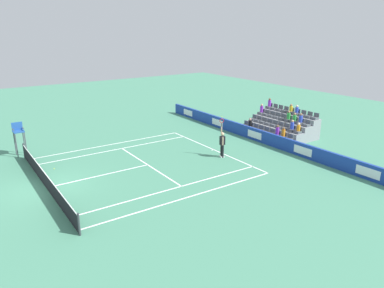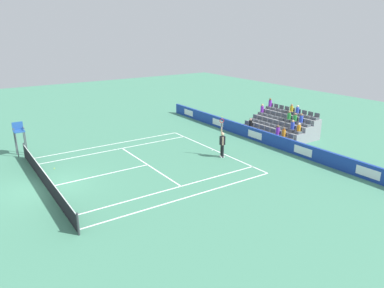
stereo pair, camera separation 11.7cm
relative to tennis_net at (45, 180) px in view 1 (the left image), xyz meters
The scene contains 15 objects.
ground_plane 0.49m from the tennis_net, ahead, with size 80.00×80.00×0.00m, color #47896B.
line_baseline 11.90m from the tennis_net, 90.00° to the right, with size 10.97×0.10×0.01m, color white.
line_service 6.42m from the tennis_net, 90.00° to the right, with size 8.23×0.10×0.01m, color white.
line_centre_service 3.24m from the tennis_net, 90.00° to the right, with size 0.10×6.40×0.01m, color white.
line_singles_sideline_left 7.25m from the tennis_net, 55.31° to the right, with size 0.10×11.89×0.01m, color white.
line_singles_sideline_right 7.25m from the tennis_net, 124.69° to the right, with size 0.10×11.89×0.01m, color white.
line_doubles_sideline_left 8.10m from the tennis_net, 47.30° to the right, with size 0.10×11.89×0.01m, color white.
line_doubles_sideline_right 8.10m from the tennis_net, 132.70° to the right, with size 0.10×11.89×0.01m, color white.
line_centre_mark 11.80m from the tennis_net, 90.00° to the right, with size 0.10×0.20×0.01m, color white.
sponsor_barrier 16.06m from the tennis_net, 90.00° to the right, with size 23.85×0.22×0.97m.
tennis_net is the anchor object (origin of this frame).
tennis_player 11.52m from the tennis_net, 97.71° to the right, with size 0.51×0.43×2.85m.
umpire_chair 6.84m from the tennis_net, ahead, with size 0.70×0.70×2.34m.
stadium_stand 19.00m from the tennis_net, 90.03° to the right, with size 5.58×3.80×2.61m.
loose_tennis_ball 2.93m from the tennis_net, 22.71° to the right, with size 0.07×0.07×0.07m, color #D1E533.
Camera 1 is at (-20.06, 3.75, 8.59)m, focal length 33.96 mm.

